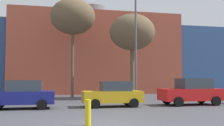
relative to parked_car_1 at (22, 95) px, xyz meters
name	(u,v)px	position (x,y,z in m)	size (l,w,h in m)	color
ground_plane	(102,124)	(3.90, -6.60, -0.89)	(200.00, 200.00, 0.00)	#47474C
building_backdrop	(92,58)	(7.42, 20.63, 4.01)	(40.62, 13.40, 12.26)	#9E4733
parked_car_1	(22,95)	(0.00, 0.00, 0.00)	(4.14, 2.03, 1.79)	navy
parked_car_2	(113,94)	(5.87, 0.00, -0.04)	(3.97, 1.95, 1.72)	gold
parked_car_3	(191,92)	(11.66, 0.00, 0.06)	(4.40, 2.15, 1.91)	red
bare_tree_0	(132,33)	(9.40, 7.15, 5.47)	(4.41, 4.41, 8.17)	brown
bare_tree_2	(73,17)	(3.84, 9.77, 7.32)	(4.59, 4.59, 10.09)	brown
bollard_yellow_0	(88,113)	(3.26, -6.98, -0.37)	(0.24, 0.24, 1.05)	yellow
street_lamp	(136,40)	(8.38, 2.79, 4.07)	(0.80, 0.24, 8.86)	#59595E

